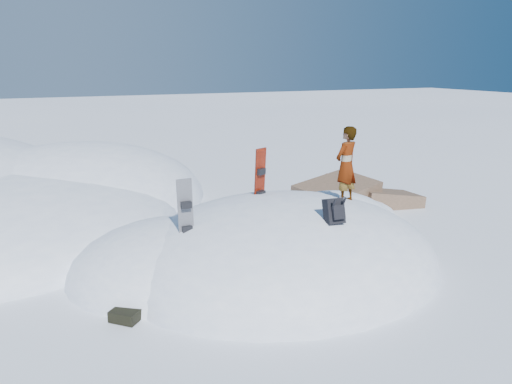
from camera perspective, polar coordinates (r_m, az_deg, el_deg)
name	(u,v)px	position (r m, az deg, el deg)	size (l,w,h in m)	color
ground	(282,266)	(10.95, 2.95, -8.40)	(120.00, 120.00, 0.00)	white
snow_mound	(270,263)	(11.08, 1.58, -8.11)	(8.00, 6.00, 3.00)	white
rock_outcrop	(346,209)	(15.20, 10.30, -1.93)	(4.68, 4.41, 1.68)	brown
snowboard_red	(260,185)	(11.11, 0.45, 0.81)	(0.34, 0.29, 1.71)	red
snowboard_dark	(186,219)	(9.62, -7.99, -3.13)	(0.31, 0.19, 1.61)	black
backpack	(334,211)	(9.56, 8.96, -2.18)	(0.37, 0.45, 0.58)	black
gear_pile	(134,308)	(9.17, -13.79, -12.80)	(0.94, 0.83, 0.24)	black
person	(346,165)	(11.02, 10.26, 3.06)	(0.61, 0.40, 1.69)	slate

